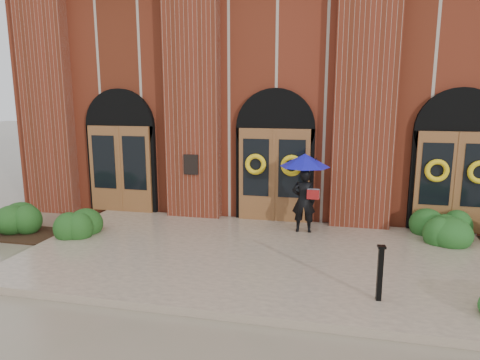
# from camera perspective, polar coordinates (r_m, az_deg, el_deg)

# --- Properties ---
(ground) EXTENTS (90.00, 90.00, 0.00)m
(ground) POSITION_cam_1_polar(r_m,az_deg,el_deg) (9.30, 1.96, -10.89)
(ground) COLOR gray
(ground) RESTS_ON ground
(landing) EXTENTS (10.00, 5.30, 0.15)m
(landing) POSITION_cam_1_polar(r_m,az_deg,el_deg) (9.41, 2.13, -10.13)
(landing) COLOR tan
(landing) RESTS_ON ground
(church_building) EXTENTS (16.20, 12.53, 7.00)m
(church_building) POSITION_cam_1_polar(r_m,az_deg,el_deg) (17.33, 7.58, 11.07)
(church_building) COLOR maroon
(church_building) RESTS_ON ground
(man_with_umbrella) EXTENTS (1.31, 1.31, 1.97)m
(man_with_umbrella) POSITION_cam_1_polar(r_m,az_deg,el_deg) (10.58, 8.59, 0.31)
(man_with_umbrella) COLOR black
(man_with_umbrella) RESTS_ON landing
(metal_post) EXTENTS (0.14, 0.14, 0.95)m
(metal_post) POSITION_cam_1_polar(r_m,az_deg,el_deg) (7.53, 18.17, -11.57)
(metal_post) COLOR black
(metal_post) RESTS_ON landing
(hedge_wall_left) EXTENTS (2.76, 1.10, 0.71)m
(hedge_wall_left) POSITION_cam_1_polar(r_m,az_deg,el_deg) (11.68, -23.58, -5.38)
(hedge_wall_left) COLOR #1B4416
(hedge_wall_left) RESTS_ON ground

